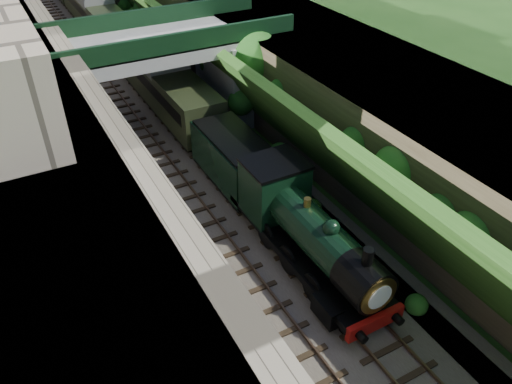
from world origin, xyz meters
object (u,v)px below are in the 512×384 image
road_bridge (170,68)px  locomotive (307,233)px  tree (255,59)px  tender (234,162)px

road_bridge → locomotive: size_ratio=1.56×
road_bridge → tree: (4.97, -2.57, 0.57)m
tree → locomotive: tree is taller
road_bridge → tree: road_bridge is taller
tree → tender: bearing=-127.0°
road_bridge → locomotive: (0.26, -16.20, -2.18)m
road_bridge → locomotive: bearing=-89.1°
tree → locomotive: size_ratio=0.65×
road_bridge → locomotive: road_bridge is taller
tree → tender: 8.40m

